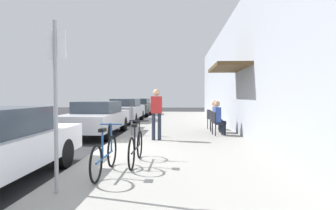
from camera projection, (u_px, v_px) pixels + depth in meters
The scene contains 16 objects.
ground_plane at pixel (97, 154), 7.37m from camera, with size 60.00×60.00×0.00m, color #2D2D30.
sidewalk_slab at pixel (180, 140), 9.26m from camera, with size 4.50×32.00×0.12m, color #9E9B93.
building_facade at pixel (251, 66), 9.06m from camera, with size 1.40×32.00×5.17m.
parked_car_1 at pixel (97, 118), 10.89m from camera, with size 1.80×4.40×1.37m.
parked_car_2 at pixel (125, 110), 16.48m from camera, with size 1.80×4.40×1.42m.
parked_car_3 at pixel (139, 107), 21.93m from camera, with size 1.80×4.40×1.38m.
parking_meter at pixel (132, 115), 10.06m from camera, with size 0.12×0.10×1.32m.
street_sign at pixel (56, 93), 4.05m from camera, with size 0.32×0.06×2.60m.
bicycle_0 at pixel (105, 155), 5.06m from camera, with size 0.46×1.71×0.90m.
bicycle_1 at pixel (136, 147), 5.83m from camera, with size 0.46×1.71×0.90m.
cafe_chair_0 at pixel (217, 122), 10.07m from camera, with size 0.51×0.51×0.87m.
seated_patron_0 at pixel (218, 117), 10.07m from camera, with size 0.48×0.42×1.29m.
cafe_chair_1 at pixel (214, 120), 10.85m from camera, with size 0.46×0.46×0.87m.
seated_patron_1 at pixel (216, 115), 10.85m from camera, with size 0.44×0.37×1.29m.
cafe_chair_2 at pixel (211, 118), 11.88m from camera, with size 0.52×0.52×0.87m.
pedestrian_standing at pixel (156, 110), 8.95m from camera, with size 0.36×0.22×1.70m.
Camera 1 is at (2.28, -7.22, 1.59)m, focal length 28.83 mm.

